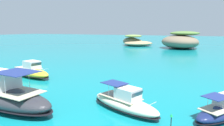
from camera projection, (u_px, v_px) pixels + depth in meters
name	position (u px, v px, depth m)	size (l,w,h in m)	color
islet_large	(182.00, 42.00, 72.98)	(18.05, 18.81, 6.12)	#9E8966
islet_small	(134.00, 42.00, 84.93)	(15.78, 14.73, 4.55)	#9E8966
motorboat_cream	(125.00, 102.00, 17.69)	(7.43, 4.47, 2.24)	beige
motorboat_charcoal	(5.00, 96.00, 18.29)	(11.39, 4.12, 3.50)	#2D2D33
motorboat_yellow	(31.00, 71.00, 30.03)	(8.52, 4.21, 2.42)	yellow
motorboat_navy	(223.00, 110.00, 16.16)	(5.16, 6.36, 2.01)	navy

